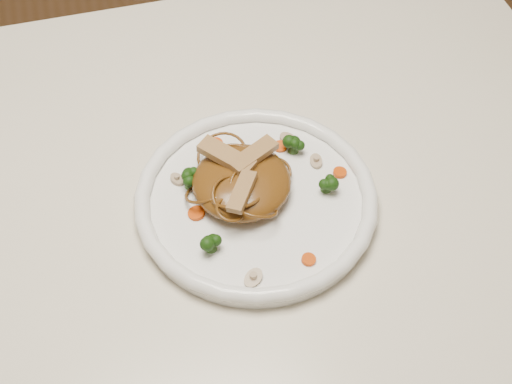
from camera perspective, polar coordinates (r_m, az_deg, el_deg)
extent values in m
cube|color=beige|center=(0.95, -6.38, -0.66)|extent=(1.20, 0.80, 0.04)
cylinder|color=brown|center=(1.57, 12.09, 4.41)|extent=(0.06, 0.06, 0.71)
cylinder|color=white|center=(0.90, 0.00, -0.87)|extent=(0.35, 0.35, 0.02)
ellipsoid|color=#5A3211|center=(0.89, -1.15, 0.80)|extent=(0.16, 0.16, 0.04)
cube|color=tan|center=(0.89, -0.22, 2.96)|extent=(0.07, 0.05, 0.01)
cube|color=tan|center=(0.88, -2.35, 2.86)|extent=(0.07, 0.07, 0.01)
cube|color=tan|center=(0.85, -1.12, 0.04)|extent=(0.05, 0.06, 0.01)
cylinder|color=#C43807|center=(0.95, 1.93, 3.63)|extent=(0.02, 0.02, 0.00)
cylinder|color=#C43807|center=(0.88, -4.77, -1.70)|extent=(0.02, 0.02, 0.00)
cylinder|color=#C43807|center=(0.93, 6.68, 1.55)|extent=(0.02, 0.02, 0.00)
cylinder|color=#C43807|center=(0.96, -3.24, 3.83)|extent=(0.02, 0.02, 0.00)
cylinder|color=#C43807|center=(0.84, 4.20, -5.37)|extent=(0.02, 0.02, 0.00)
cylinder|color=#C7B295|center=(0.83, -0.23, -6.85)|extent=(0.04, 0.04, 0.01)
cylinder|color=#C7B295|center=(0.94, 4.79, 2.43)|extent=(0.03, 0.03, 0.01)
cylinder|color=#C7B295|center=(0.92, -6.28, 0.99)|extent=(0.03, 0.03, 0.01)
cylinder|color=#C7B295|center=(0.96, 2.57, 4.19)|extent=(0.04, 0.04, 0.01)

